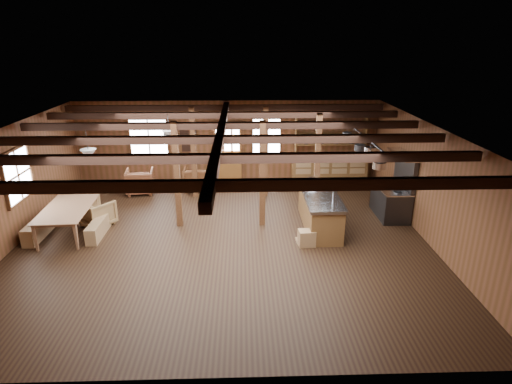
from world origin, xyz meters
TOP-DOWN VIEW (x-y plane):
  - room at (0.00, 0.00)m, footprint 10.04×9.04m
  - ceiling_joists at (0.00, 0.18)m, footprint 9.80×8.82m
  - timber_posts at (0.52, 2.08)m, footprint 3.95×2.35m
  - back_door at (0.00, 4.45)m, footprint 1.02×0.08m
  - window_back_left at (-2.60, 4.46)m, footprint 1.32×0.06m
  - window_back_right at (1.30, 4.46)m, footprint 1.02×0.06m
  - window_left at (-4.96, 0.50)m, footprint 0.14×1.24m
  - notice_boards at (-1.50, 4.46)m, footprint 1.08×0.03m
  - back_counter at (3.40, 4.20)m, footprint 2.55×0.60m
  - pendant_lamps at (-2.25, 1.00)m, footprint 1.86×2.36m
  - pot_rack at (3.35, 0.25)m, footprint 0.43×3.00m
  - kitchen_island at (2.50, 0.79)m, footprint 0.89×2.50m
  - step_stool at (2.02, -0.29)m, footprint 0.47×0.36m
  - commercial_range at (4.65, 1.43)m, footprint 0.78×1.46m
  - dining_table at (-3.90, 0.55)m, footprint 1.22×2.06m
  - bench_wall at (-4.65, 0.55)m, footprint 0.30×1.59m
  - bench_aisle at (-3.18, 0.55)m, footprint 0.28×1.48m
  - armchair_a at (-2.80, 3.55)m, footprint 0.94×0.96m
  - armchair_b at (-1.00, 3.80)m, footprint 0.83×0.85m
  - armchair_c at (-3.39, 1.06)m, footprint 1.08×1.08m
  - counter_pot at (2.42, 1.49)m, footprint 0.32×0.32m
  - bowl at (2.36, 1.22)m, footprint 0.36×0.36m

SIDE VIEW (x-z plane):
  - step_stool at x=2.02m, z-range 0.00..0.40m
  - bench_aisle at x=-3.18m, z-range 0.00..0.41m
  - bench_wall at x=-4.65m, z-range 0.00..0.44m
  - dining_table at x=-3.90m, z-range 0.00..0.71m
  - armchair_c at x=-3.39m, z-range 0.00..0.71m
  - armchair_b at x=-1.00m, z-range 0.00..0.77m
  - armchair_a at x=-2.80m, z-range 0.00..0.78m
  - kitchen_island at x=2.50m, z-range -0.12..1.08m
  - commercial_range at x=4.65m, z-range -0.31..1.50m
  - back_counter at x=3.40m, z-range -0.62..1.83m
  - back_door at x=0.00m, z-range -0.19..1.96m
  - bowl at x=2.36m, z-range 0.94..1.01m
  - counter_pot at x=2.42m, z-range 0.94..1.13m
  - room at x=0.00m, z-range -0.02..2.82m
  - timber_posts at x=0.52m, z-range 0.00..2.80m
  - window_back_left at x=-2.60m, z-range 0.94..2.26m
  - window_back_right at x=1.30m, z-range 0.94..2.26m
  - window_left at x=-4.96m, z-range 0.94..2.26m
  - notice_boards at x=-1.50m, z-range 1.19..2.09m
  - pendant_lamps at x=-2.25m, z-range 1.92..2.58m
  - pot_rack at x=3.35m, z-range 2.07..2.50m
  - ceiling_joists at x=0.00m, z-range 2.59..2.77m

